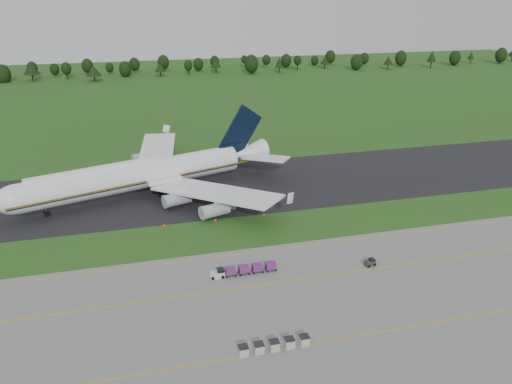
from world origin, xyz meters
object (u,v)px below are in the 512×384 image
object	(u,v)px
aircraft	(141,174)
baggage_train	(242,270)
uld_row	(274,345)
edge_markers	(215,220)
utility_cart	(370,263)

from	to	relation	value
aircraft	baggage_train	bearing A→B (deg)	-69.56
aircraft	baggage_train	size ratio (longest dim) A/B	5.66
baggage_train	uld_row	distance (m)	22.29
baggage_train	edge_markers	world-z (taller)	baggage_train
baggage_train	edge_markers	xyz separation A→B (m)	(-0.90, 24.31, -0.63)
utility_cart	uld_row	xyz separation A→B (m)	(-25.29, -19.01, 0.20)
aircraft	baggage_train	distance (m)	48.14
uld_row	baggage_train	bearing A→B (deg)	89.36
aircraft	utility_cart	bearing A→B (deg)	-49.06
aircraft	utility_cart	size ratio (longest dim) A/B	32.42
uld_row	utility_cart	bearing A→B (deg)	36.93
utility_cart	uld_row	size ratio (longest dim) A/B	0.20
utility_cart	uld_row	distance (m)	31.64
baggage_train	uld_row	xyz separation A→B (m)	(-0.25, -22.29, -0.09)
aircraft	edge_markers	distance (m)	26.54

